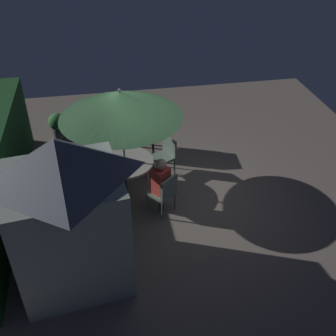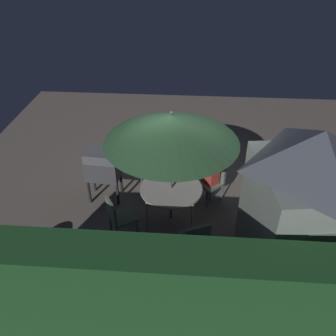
# 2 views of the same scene
# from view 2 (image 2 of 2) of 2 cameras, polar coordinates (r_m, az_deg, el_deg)

# --- Properties ---
(ground_plane) EXTENTS (11.00, 11.00, 0.00)m
(ground_plane) POSITION_cam_2_polar(r_m,az_deg,el_deg) (8.08, 2.67, -3.54)
(ground_plane) COLOR #6B6056
(hedge_backdrop) EXTENTS (5.64, 0.63, 1.77)m
(hedge_backdrop) POSITION_cam_2_polar(r_m,az_deg,el_deg) (5.00, 1.49, -20.54)
(hedge_backdrop) COLOR #1E4C23
(hedge_backdrop) RESTS_ON ground
(garden_shed) EXTENTS (1.88, 2.02, 2.71)m
(garden_shed) POSITION_cam_2_polar(r_m,az_deg,el_deg) (5.94, 21.49, -5.67)
(garden_shed) COLOR gray
(garden_shed) RESTS_ON ground
(patio_table) EXTENTS (1.23, 1.23, 0.78)m
(patio_table) POSITION_cam_2_polar(r_m,az_deg,el_deg) (6.89, 0.51, -3.68)
(patio_table) COLOR #B2ADA3
(patio_table) RESTS_ON ground
(patio_umbrella) EXTENTS (2.45, 2.45, 2.43)m
(patio_umbrella) POSITION_cam_2_polar(r_m,az_deg,el_deg) (6.13, 0.58, 6.51)
(patio_umbrella) COLOR #4C4C51
(patio_umbrella) RESTS_ON ground
(bbq_grill) EXTENTS (0.74, 0.56, 1.20)m
(bbq_grill) POSITION_cam_2_polar(r_m,az_deg,el_deg) (7.49, -10.62, 0.38)
(bbq_grill) COLOR #47474C
(bbq_grill) RESTS_ON ground
(chair_near_shed) EXTENTS (0.65, 0.65, 0.90)m
(chair_near_shed) POSITION_cam_2_polar(r_m,az_deg,el_deg) (7.58, 7.33, -1.81)
(chair_near_shed) COLOR slate
(chair_near_shed) RESTS_ON ground
(chair_far_side) EXTENTS (0.62, 0.63, 0.90)m
(chair_far_side) POSITION_cam_2_polar(r_m,az_deg,el_deg) (7.82, -2.77, -0.26)
(chair_far_side) COLOR slate
(chair_far_side) RESTS_ON ground
(chair_toward_hedge) EXTENTS (0.64, 0.64, 0.90)m
(chair_toward_hedge) POSITION_cam_2_polar(r_m,az_deg,el_deg) (6.69, -8.14, -7.73)
(chair_toward_hedge) COLOR slate
(chair_toward_hedge) RESTS_ON ground
(chair_toward_house) EXTENTS (0.61, 0.61, 0.90)m
(chair_toward_house) POSITION_cam_2_polar(r_m,az_deg,el_deg) (6.22, 4.36, -11.41)
(chair_toward_house) COLOR slate
(chair_toward_house) RESTS_ON ground
(potted_plant_by_shed) EXTENTS (0.46, 0.46, 0.72)m
(potted_plant_by_shed) POSITION_cam_2_polar(r_m,az_deg,el_deg) (6.65, -23.87, -12.73)
(potted_plant_by_shed) COLOR #4C4C51
(potted_plant_by_shed) RESTS_ON ground
(person_in_red) EXTENTS (0.40, 0.42, 1.26)m
(person_in_red) POSITION_cam_2_polar(r_m,az_deg,el_deg) (7.38, 6.98, -0.40)
(person_in_red) COLOR #CC3D33
(person_in_red) RESTS_ON ground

